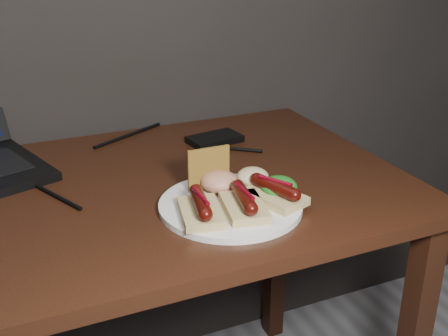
% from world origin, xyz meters
% --- Properties ---
extents(desk, '(1.40, 0.70, 0.75)m').
position_xyz_m(desk, '(0.00, 1.38, 0.66)').
color(desk, '#381A0E').
rests_on(desk, ground).
extents(hard_drive, '(0.14, 0.09, 0.02)m').
position_xyz_m(hard_drive, '(0.39, 1.56, 0.76)').
color(hard_drive, black).
rests_on(hard_drive, desk).
extents(desk_cables, '(0.95, 0.41, 0.01)m').
position_xyz_m(desk_cables, '(0.03, 1.52, 0.75)').
color(desk_cables, black).
rests_on(desk_cables, desk).
extents(plate, '(0.28, 0.28, 0.01)m').
position_xyz_m(plate, '(0.29, 1.22, 0.76)').
color(plate, white).
rests_on(plate, desk).
extents(bread_sausage_left, '(0.09, 0.13, 0.04)m').
position_xyz_m(bread_sausage_left, '(0.21, 1.19, 0.78)').
color(bread_sausage_left, '#D7C27E').
rests_on(bread_sausage_left, plate).
extents(bread_sausage_center, '(0.09, 0.13, 0.04)m').
position_xyz_m(bread_sausage_center, '(0.29, 1.18, 0.78)').
color(bread_sausage_center, '#D7C27E').
rests_on(bread_sausage_center, plate).
extents(bread_sausage_right, '(0.10, 0.13, 0.04)m').
position_xyz_m(bread_sausage_right, '(0.36, 1.20, 0.78)').
color(bread_sausage_right, '#D7C27E').
rests_on(bread_sausage_right, plate).
extents(crispbread, '(0.08, 0.01, 0.08)m').
position_xyz_m(crispbread, '(0.27, 1.29, 0.80)').
color(crispbread, '#A3792C').
rests_on(crispbread, plate).
extents(salad_greens, '(0.07, 0.07, 0.04)m').
position_xyz_m(salad_greens, '(0.38, 1.21, 0.78)').
color(salad_greens, '#115616').
rests_on(salad_greens, plate).
extents(salsa_mound, '(0.07, 0.07, 0.04)m').
position_xyz_m(salsa_mound, '(0.29, 1.28, 0.78)').
color(salsa_mound, '#A61B10').
rests_on(salsa_mound, plate).
extents(coleslaw_mound, '(0.06, 0.06, 0.04)m').
position_xyz_m(coleslaw_mound, '(0.36, 1.27, 0.78)').
color(coleslaw_mound, beige).
rests_on(coleslaw_mound, plate).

